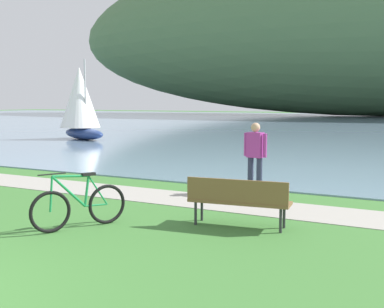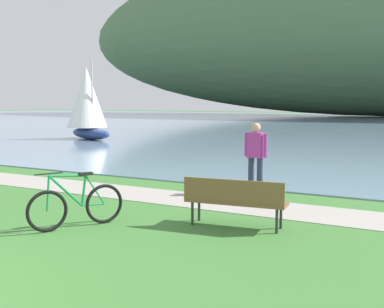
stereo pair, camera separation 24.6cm
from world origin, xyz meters
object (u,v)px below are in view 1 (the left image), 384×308
(bicycle_leaning_near_bench, at_px, (79,206))
(sailboat_mid_bay, at_px, (80,102))
(person_at_shoreline, at_px, (255,153))
(park_bench_near_camera, at_px, (238,198))

(bicycle_leaning_near_bench, xyz_separation_m, sailboat_mid_bay, (-13.14, 15.32, 1.79))
(bicycle_leaning_near_bench, height_order, person_at_shoreline, person_at_shoreline)
(park_bench_near_camera, xyz_separation_m, sailboat_mid_bay, (-15.57, 13.99, 1.66))
(park_bench_near_camera, height_order, person_at_shoreline, person_at_shoreline)
(park_bench_near_camera, bearing_deg, bicycle_leaning_near_bench, -151.36)
(park_bench_near_camera, relative_size, bicycle_leaning_near_bench, 1.14)
(bicycle_leaning_near_bench, xyz_separation_m, person_at_shoreline, (1.60, 4.43, 0.58))
(park_bench_near_camera, distance_m, sailboat_mid_bay, 21.00)
(bicycle_leaning_near_bench, distance_m, sailboat_mid_bay, 20.26)
(person_at_shoreline, bearing_deg, sailboat_mid_bay, 143.54)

